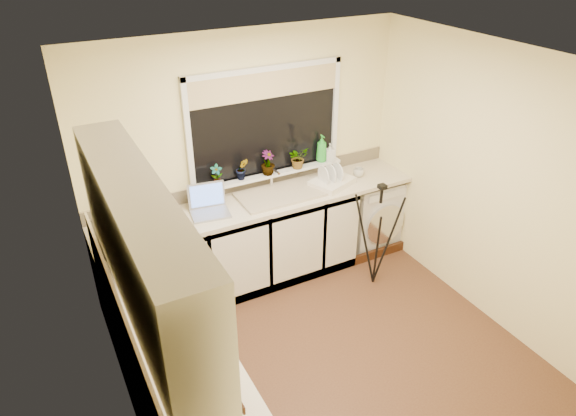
# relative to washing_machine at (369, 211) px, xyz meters

# --- Properties ---
(floor) EXTENTS (3.20, 3.20, 0.00)m
(floor) POSITION_rel_washing_machine_xyz_m (-1.35, -1.24, -0.40)
(floor) COLOR brown
(floor) RESTS_ON ground
(ceiling) EXTENTS (3.20, 3.20, 0.00)m
(ceiling) POSITION_rel_washing_machine_xyz_m (-1.35, -1.24, 2.05)
(ceiling) COLOR white
(ceiling) RESTS_ON ground
(wall_back) EXTENTS (3.20, 0.00, 3.20)m
(wall_back) POSITION_rel_washing_machine_xyz_m (-1.35, 0.26, 0.82)
(wall_back) COLOR #FCEDA8
(wall_back) RESTS_ON ground
(wall_front) EXTENTS (3.20, 0.00, 3.20)m
(wall_front) POSITION_rel_washing_machine_xyz_m (-1.35, -2.74, 0.82)
(wall_front) COLOR #FCEDA8
(wall_front) RESTS_ON ground
(wall_left) EXTENTS (0.00, 3.00, 3.00)m
(wall_left) POSITION_rel_washing_machine_xyz_m (-2.95, -1.24, 0.82)
(wall_left) COLOR #FCEDA8
(wall_left) RESTS_ON ground
(wall_right) EXTENTS (0.00, 3.00, 3.00)m
(wall_right) POSITION_rel_washing_machine_xyz_m (0.25, -1.24, 0.82)
(wall_right) COLOR #FCEDA8
(wall_right) RESTS_ON ground
(base_cabinet_back) EXTENTS (2.55, 0.60, 0.86)m
(base_cabinet_back) POSITION_rel_washing_machine_xyz_m (-1.67, -0.04, 0.03)
(base_cabinet_back) COLOR silver
(base_cabinet_back) RESTS_ON floor
(base_cabinet_left) EXTENTS (0.54, 2.40, 0.86)m
(base_cabinet_left) POSITION_rel_washing_machine_xyz_m (-2.65, -1.54, 0.03)
(base_cabinet_left) COLOR silver
(base_cabinet_left) RESTS_ON floor
(worktop_back) EXTENTS (3.20, 0.60, 0.04)m
(worktop_back) POSITION_rel_washing_machine_xyz_m (-1.35, -0.04, 0.48)
(worktop_back) COLOR beige
(worktop_back) RESTS_ON base_cabinet_back
(worktop_left) EXTENTS (0.60, 2.40, 0.04)m
(worktop_left) POSITION_rel_washing_machine_xyz_m (-2.65, -1.54, 0.48)
(worktop_left) COLOR beige
(worktop_left) RESTS_ON base_cabinet_left
(upper_cabinet) EXTENTS (0.28, 1.90, 0.70)m
(upper_cabinet) POSITION_rel_washing_machine_xyz_m (-2.79, -1.69, 1.40)
(upper_cabinet) COLOR silver
(upper_cabinet) RESTS_ON wall_left
(splashback_left) EXTENTS (0.02, 2.40, 0.45)m
(splashback_left) POSITION_rel_washing_machine_xyz_m (-2.93, -1.54, 0.72)
(splashback_left) COLOR beige
(splashback_left) RESTS_ON wall_left
(splashback_back) EXTENTS (3.20, 0.02, 0.14)m
(splashback_back) POSITION_rel_washing_machine_xyz_m (-1.35, 0.25, 0.57)
(splashback_back) COLOR beige
(splashback_back) RESTS_ON wall_back
(window_glass) EXTENTS (1.50, 0.02, 1.00)m
(window_glass) POSITION_rel_washing_machine_xyz_m (-1.15, 0.25, 1.15)
(window_glass) COLOR black
(window_glass) RESTS_ON wall_back
(window_blind) EXTENTS (1.50, 0.02, 0.25)m
(window_blind) POSITION_rel_washing_machine_xyz_m (-1.15, 0.22, 1.52)
(window_blind) COLOR tan
(window_blind) RESTS_ON wall_back
(windowsill) EXTENTS (1.60, 0.14, 0.03)m
(windowsill) POSITION_rel_washing_machine_xyz_m (-1.15, 0.19, 0.63)
(windowsill) COLOR white
(windowsill) RESTS_ON wall_back
(sink) EXTENTS (0.82, 0.46, 0.03)m
(sink) POSITION_rel_washing_machine_xyz_m (-1.15, -0.04, 0.51)
(sink) COLOR tan
(sink) RESTS_ON worktop_back
(faucet) EXTENTS (0.03, 0.03, 0.24)m
(faucet) POSITION_rel_washing_machine_xyz_m (-1.15, 0.14, 0.62)
(faucet) COLOR silver
(faucet) RESTS_ON worktop_back
(washing_machine) EXTENTS (0.58, 0.56, 0.80)m
(washing_machine) POSITION_rel_washing_machine_xyz_m (0.00, 0.00, 0.00)
(washing_machine) COLOR silver
(washing_machine) RESTS_ON floor
(laptop) EXTENTS (0.38, 0.34, 0.26)m
(laptop) POSITION_rel_washing_machine_xyz_m (-1.87, -0.01, 0.57)
(laptop) COLOR #95959C
(laptop) RESTS_ON worktop_back
(kettle) EXTENTS (0.16, 0.16, 0.21)m
(kettle) POSITION_rel_washing_machine_xyz_m (-2.53, -1.00, 0.60)
(kettle) COLOR silver
(kettle) RESTS_ON worktop_left
(dish_rack) EXTENTS (0.50, 0.44, 0.06)m
(dish_rack) POSITION_rel_washing_machine_xyz_m (-0.58, -0.09, 0.53)
(dish_rack) COLOR white
(dish_rack) RESTS_ON worktop_back
(tripod) EXTENTS (0.60, 0.60, 1.12)m
(tripod) POSITION_rel_washing_machine_xyz_m (-0.39, -0.66, 0.16)
(tripod) COLOR black
(tripod) RESTS_ON floor
(steel_jar) EXTENTS (0.07, 0.07, 0.10)m
(steel_jar) POSITION_rel_washing_machine_xyz_m (-2.65, -1.78, 0.55)
(steel_jar) COLOR silver
(steel_jar) RESTS_ON worktop_left
(microwave) EXTENTS (0.59, 0.69, 0.32)m
(microwave) POSITION_rel_washing_machine_xyz_m (-2.62, -0.46, 0.66)
(microwave) COLOR silver
(microwave) RESTS_ON worktop_left
(plant_a) EXTENTS (0.13, 0.11, 0.22)m
(plant_a) POSITION_rel_washing_machine_xyz_m (-1.71, 0.16, 0.76)
(plant_a) COLOR #999999
(plant_a) RESTS_ON windowsill
(plant_b) EXTENTS (0.14, 0.12, 0.22)m
(plant_b) POSITION_rel_washing_machine_xyz_m (-1.44, 0.18, 0.76)
(plant_b) COLOR #999999
(plant_b) RESTS_ON windowsill
(plant_c) EXTENTS (0.18, 0.18, 0.24)m
(plant_c) POSITION_rel_washing_machine_xyz_m (-1.17, 0.16, 0.77)
(plant_c) COLOR #999999
(plant_c) RESTS_ON windowsill
(plant_d) EXTENTS (0.22, 0.20, 0.22)m
(plant_d) POSITION_rel_washing_machine_xyz_m (-0.83, 0.16, 0.76)
(plant_d) COLOR #999999
(plant_d) RESTS_ON windowsill
(soap_bottle_green) EXTENTS (0.12, 0.12, 0.29)m
(soap_bottle_green) POSITION_rel_washing_machine_xyz_m (-0.54, 0.19, 0.79)
(soap_bottle_green) COLOR green
(soap_bottle_green) RESTS_ON windowsill
(soap_bottle_clear) EXTENTS (0.10, 0.11, 0.19)m
(soap_bottle_clear) POSITION_rel_washing_machine_xyz_m (-0.46, 0.16, 0.74)
(soap_bottle_clear) COLOR #999999
(soap_bottle_clear) RESTS_ON windowsill
(cup_back) EXTENTS (0.14, 0.14, 0.09)m
(cup_back) POSITION_rel_washing_machine_xyz_m (-0.22, -0.04, 0.54)
(cup_back) COLOR beige
(cup_back) RESTS_ON worktop_back
(cup_left) EXTENTS (0.11, 0.11, 0.10)m
(cup_left) POSITION_rel_washing_machine_xyz_m (-2.62, -2.17, 0.55)
(cup_left) COLOR #EEE5C4
(cup_left) RESTS_ON worktop_left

